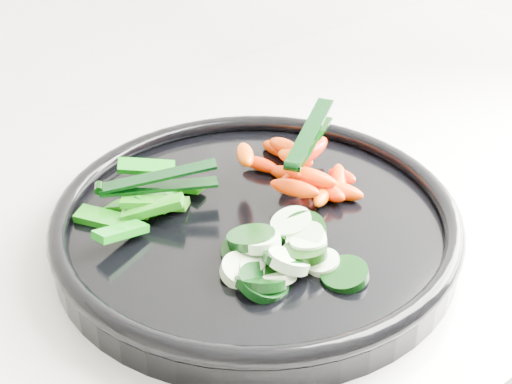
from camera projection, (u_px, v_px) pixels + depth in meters
veggie_tray at (256, 223)px, 0.66m from camera, size 0.44×0.44×0.04m
cucumber_pile at (278, 257)px, 0.59m from camera, size 0.11×0.13×0.04m
carrot_pile at (303, 168)px, 0.70m from camera, size 0.13×0.15×0.05m
pepper_pile at (146, 202)px, 0.66m from camera, size 0.13×0.11×0.04m
tong_carrot at (309, 139)px, 0.68m from camera, size 0.10×0.07×0.02m
tong_pepper at (155, 182)px, 0.66m from camera, size 0.11×0.07×0.02m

